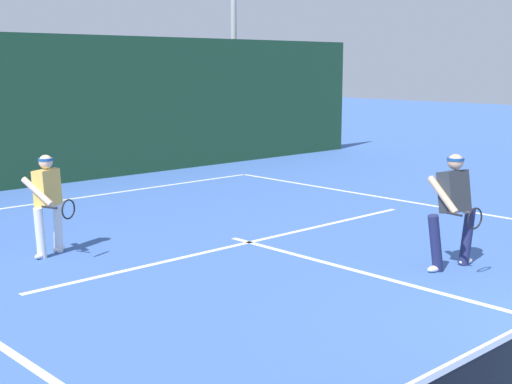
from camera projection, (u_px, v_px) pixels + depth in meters
court_line_baseline_far at (81, 197)px, 15.41m from camera, size 9.55×0.10×0.01m
court_line_service at (249, 242)px, 11.55m from camera, size 7.79×0.10×0.01m
court_line_centre at (392, 280)px, 9.52m from camera, size 0.10×6.40×0.01m
player_near at (454, 206)px, 9.94m from camera, size 0.98×0.88×1.63m
player_far at (48, 201)px, 10.63m from camera, size 0.68×0.91×1.53m
back_fence_windscreen at (33, 111)px, 16.54m from camera, size 21.95×0.12×3.54m
light_pole at (234, 22)px, 22.72m from camera, size 0.55×0.44×6.68m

